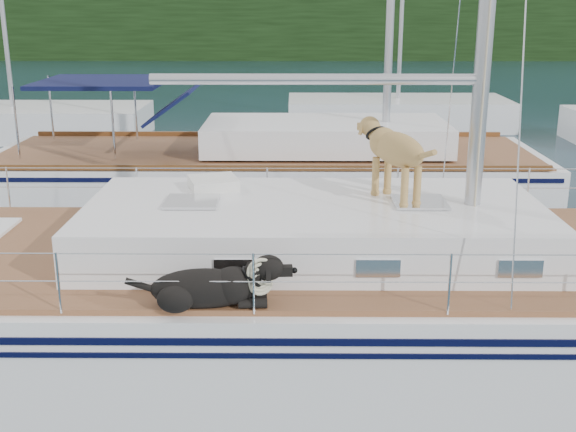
{
  "coord_description": "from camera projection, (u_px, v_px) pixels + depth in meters",
  "views": [
    {
      "loc": [
        0.57,
        -7.92,
        4.02
      ],
      "look_at": [
        0.5,
        0.2,
        1.6
      ],
      "focal_mm": 45.0,
      "sensor_mm": 36.0,
      "label": 1
    }
  ],
  "objects": [
    {
      "name": "bg_boat_west",
      "position": [
        15.0,
        123.0,
        22.09
      ],
      "size": [
        8.0,
        3.0,
        11.65
      ],
      "color": "white",
      "rests_on": "ground"
    },
    {
      "name": "neighbor_sailboat",
      "position": [
        271.0,
        175.0,
        14.67
      ],
      "size": [
        11.0,
        3.5,
        13.3
      ],
      "color": "white",
      "rests_on": "ground"
    },
    {
      "name": "shore_bank",
      "position": [
        286.0,
        50.0,
        52.84
      ],
      "size": [
        92.0,
        1.0,
        1.2
      ],
      "primitive_type": "cube",
      "color": "#595147",
      "rests_on": "ground"
    },
    {
      "name": "bg_boat_center",
      "position": [
        397.0,
        113.0,
        23.91
      ],
      "size": [
        7.2,
        3.0,
        11.65
      ],
      "color": "white",
      "rests_on": "ground"
    },
    {
      "name": "ground",
      "position": [
        247.0,
        347.0,
        8.74
      ],
      "size": [
        120.0,
        120.0,
        0.0
      ],
      "primitive_type": "plane",
      "color": "black",
      "rests_on": "ground"
    },
    {
      "name": "tree_line",
      "position": [
        286.0,
        16.0,
        51.0
      ],
      "size": [
        90.0,
        3.0,
        6.0
      ],
      "primitive_type": "cube",
      "color": "black",
      "rests_on": "ground"
    },
    {
      "name": "main_sailboat",
      "position": [
        254.0,
        295.0,
        8.54
      ],
      "size": [
        12.0,
        3.8,
        14.01
      ],
      "color": "white",
      "rests_on": "ground"
    }
  ]
}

